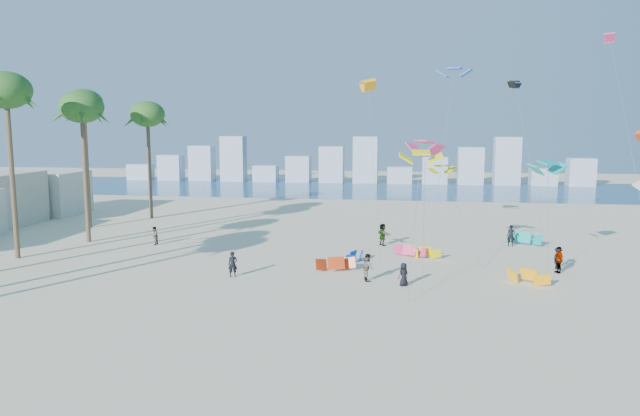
# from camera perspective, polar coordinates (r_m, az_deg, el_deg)

# --- Properties ---
(ground) EXTENTS (220.00, 220.00, 0.00)m
(ground) POSITION_cam_1_polar(r_m,az_deg,el_deg) (29.33, -10.80, -12.97)
(ground) COLOR beige
(ground) RESTS_ON ground
(ocean) EXTENTS (220.00, 220.00, 0.00)m
(ocean) POSITION_cam_1_polar(r_m,az_deg,el_deg) (98.78, 3.13, 1.89)
(ocean) COLOR navy
(ocean) RESTS_ON ground
(kitesurfer_near) EXTENTS (0.75, 0.62, 1.77)m
(kitesurfer_near) POSITION_cam_1_polar(r_m,az_deg,el_deg) (41.57, -8.38, -5.37)
(kitesurfer_near) COLOR black
(kitesurfer_near) RESTS_ON ground
(kitesurfer_mid) EXTENTS (0.91, 1.05, 1.86)m
(kitesurfer_mid) POSITION_cam_1_polar(r_m,az_deg,el_deg) (40.24, 4.62, -5.69)
(kitesurfer_mid) COLOR gray
(kitesurfer_mid) RESTS_ON ground
(kitesurfers_far) EXTENTS (33.70, 14.99, 1.92)m
(kitesurfers_far) POSITION_cam_1_polar(r_m,az_deg,el_deg) (48.04, 9.57, -3.58)
(kitesurfers_far) COLOR black
(kitesurfers_far) RESTS_ON ground
(grounded_kites) EXTENTS (18.47, 15.73, 0.99)m
(grounded_kites) POSITION_cam_1_polar(r_m,az_deg,el_deg) (46.69, 11.39, -4.51)
(grounded_kites) COLOR blue
(grounded_kites) RESTS_ON ground
(flying_kites) EXTENTS (23.91, 23.13, 18.47)m
(flying_kites) POSITION_cam_1_polar(r_m,az_deg,el_deg) (46.93, 16.42, 8.38)
(flying_kites) COLOR yellow
(flying_kites) RESTS_ON ground
(palm_row) EXTENTS (7.66, 44.80, 14.48)m
(palm_row) POSITION_cam_1_polar(r_m,az_deg,el_deg) (51.63, -27.38, 8.67)
(palm_row) COLOR brown
(palm_row) RESTS_ON ground
(distant_skyline) EXTENTS (85.00, 3.00, 8.40)m
(distant_skyline) POSITION_cam_1_polar(r_m,az_deg,el_deg) (108.55, 3.03, 4.07)
(distant_skyline) COLOR #9EADBF
(distant_skyline) RESTS_ON ground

